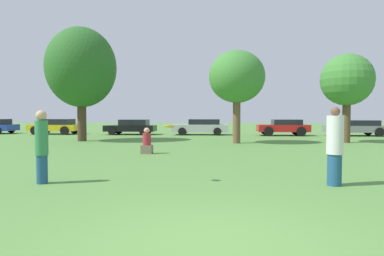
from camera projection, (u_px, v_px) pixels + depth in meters
The scene contains 13 objects.
ground_plane at pixel (209, 243), 4.22m from camera, with size 120.00×120.00×0.00m, color #54843D.
person_thrower at pixel (42, 145), 7.84m from camera, with size 0.29×0.29×1.71m.
person_catcher at pixel (335, 146), 7.61m from camera, with size 0.37×0.37×1.78m.
frisbee at pixel (170, 127), 7.92m from camera, with size 0.25×0.24×0.09m.
bystander_sitting at pixel (147, 143), 13.84m from camera, with size 0.45×0.38×1.07m.
tree_0 at pixel (81, 68), 20.24m from camera, with size 4.16×4.16×6.82m.
tree_1 at pixel (237, 77), 18.77m from camera, with size 3.11×3.11×5.16m.
tree_2 at pixel (347, 81), 19.17m from camera, with size 2.93×2.93×5.05m.
parked_car_yellow at pixel (56, 126), 27.57m from camera, with size 3.96×2.16×1.24m.
parked_car_black at pixel (132, 127), 27.10m from camera, with size 4.03×2.08×1.20m.
parked_car_silver at pixel (201, 127), 26.66m from camera, with size 4.39×2.01×1.23m.
parked_car_red at pixel (284, 127), 25.71m from camera, with size 3.87×1.92×1.23m.
parked_car_grey at pixel (356, 127), 25.38m from camera, with size 4.41×2.10×1.17m.
Camera 1 is at (0.19, -4.16, 1.61)m, focal length 31.64 mm.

